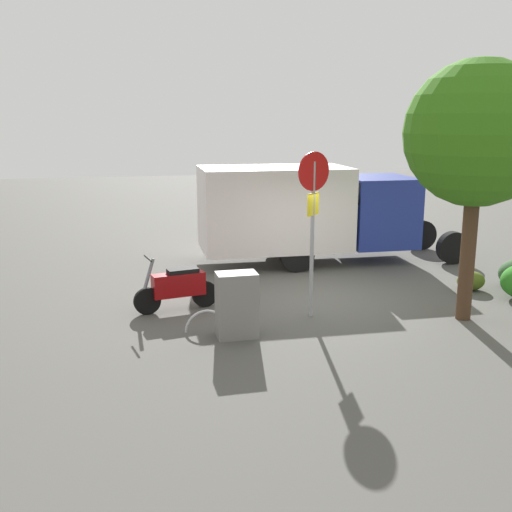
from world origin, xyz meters
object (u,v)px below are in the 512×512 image
(stop_sign, at_px, (313,208))
(bike_rack_hoop, at_px, (207,331))
(motorcycle, at_px, (178,286))
(box_truck_near, at_px, (310,208))
(utility_cabinet, at_px, (237,305))
(street_tree, at_px, (477,135))

(stop_sign, bearing_deg, bike_rack_hoop, 10.41)
(motorcycle, height_order, bike_rack_hoop, motorcycle)
(box_truck_near, bearing_deg, utility_cabinet, -118.75)
(street_tree, relative_size, bike_rack_hoop, 5.95)
(stop_sign, xyz_separation_m, street_tree, (-2.95, 0.82, 1.43))
(box_truck_near, distance_m, utility_cabinet, 6.23)
(street_tree, distance_m, bike_rack_hoop, 6.31)
(stop_sign, distance_m, street_tree, 3.38)
(utility_cabinet, bearing_deg, motorcycle, -63.52)
(bike_rack_hoop, bearing_deg, utility_cabinet, 140.08)
(stop_sign, bearing_deg, utility_cabinet, 25.88)
(bike_rack_hoop, bearing_deg, box_truck_near, -126.11)
(motorcycle, bearing_deg, box_truck_near, -149.74)
(box_truck_near, relative_size, motorcycle, 4.08)
(box_truck_near, relative_size, bike_rack_hoop, 8.62)
(box_truck_near, xyz_separation_m, stop_sign, (1.40, 4.52, 0.70))
(stop_sign, height_order, street_tree, street_tree)
(stop_sign, height_order, bike_rack_hoop, stop_sign)
(street_tree, xyz_separation_m, bike_rack_hoop, (5.14, -0.42, -3.65))
(box_truck_near, relative_size, utility_cabinet, 6.01)
(stop_sign, relative_size, utility_cabinet, 2.73)
(motorcycle, distance_m, street_tree, 6.61)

